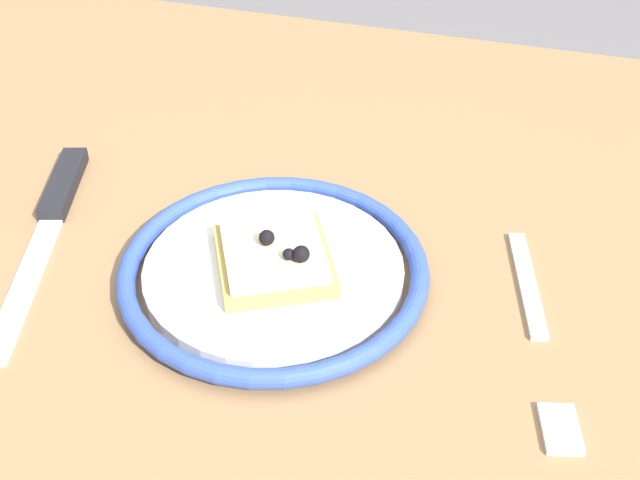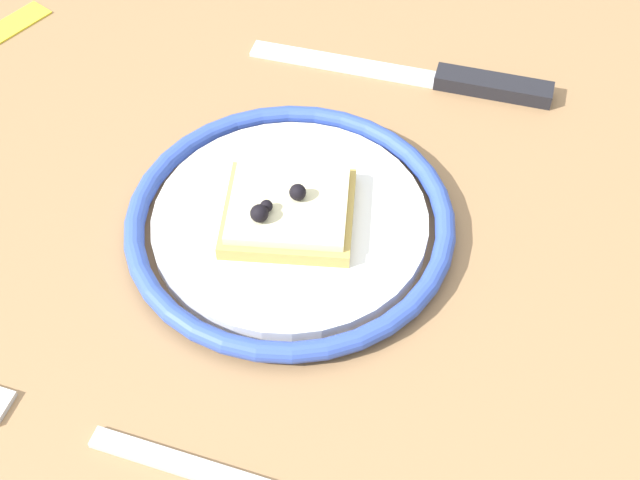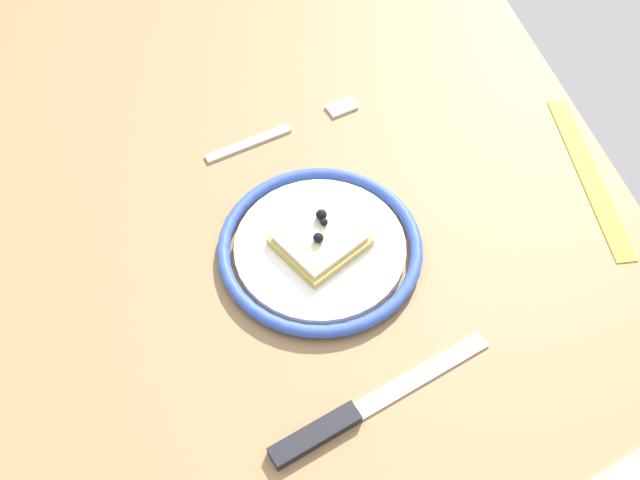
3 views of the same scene
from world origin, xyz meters
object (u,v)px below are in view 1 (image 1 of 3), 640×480
(dining_table, at_px, (337,342))
(fork, at_px, (538,332))
(plate, at_px, (274,270))
(pizza_slice_near, at_px, (275,257))
(knife, at_px, (54,209))

(dining_table, relative_size, fork, 5.59)
(plate, bearing_deg, pizza_slice_near, 162.92)
(knife, bearing_deg, dining_table, -177.77)
(dining_table, distance_m, plate, 0.11)
(plate, xyz_separation_m, knife, (0.19, -0.03, -0.00))
(plate, height_order, fork, plate)
(dining_table, height_order, plate, plate)
(plate, xyz_separation_m, fork, (-0.19, 0.00, -0.01))
(plate, bearing_deg, dining_table, -138.71)
(dining_table, relative_size, plate, 5.06)
(knife, bearing_deg, pizza_slice_near, 172.44)
(knife, distance_m, fork, 0.38)
(dining_table, distance_m, knife, 0.25)
(pizza_slice_near, bearing_deg, dining_table, -137.50)
(plate, distance_m, knife, 0.19)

